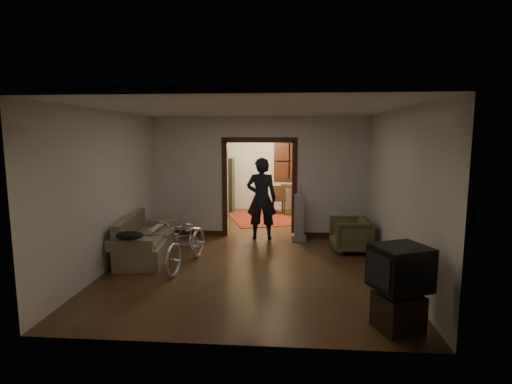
# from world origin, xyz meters

# --- Properties ---
(floor) EXTENTS (5.00, 8.50, 0.01)m
(floor) POSITION_xyz_m (0.00, 0.00, 0.00)
(floor) COLOR #342010
(floor) RESTS_ON ground
(ceiling) EXTENTS (5.00, 8.50, 0.01)m
(ceiling) POSITION_xyz_m (0.00, 0.00, 2.80)
(ceiling) COLOR white
(ceiling) RESTS_ON floor
(wall_back) EXTENTS (5.00, 0.02, 2.80)m
(wall_back) POSITION_xyz_m (0.00, 4.25, 1.40)
(wall_back) COLOR beige
(wall_back) RESTS_ON floor
(wall_left) EXTENTS (0.02, 8.50, 2.80)m
(wall_left) POSITION_xyz_m (-2.50, 0.00, 1.40)
(wall_left) COLOR beige
(wall_left) RESTS_ON floor
(wall_right) EXTENTS (0.02, 8.50, 2.80)m
(wall_right) POSITION_xyz_m (2.50, 0.00, 1.40)
(wall_right) COLOR beige
(wall_right) RESTS_ON floor
(partition_wall) EXTENTS (5.00, 0.14, 2.80)m
(partition_wall) POSITION_xyz_m (0.00, 0.75, 1.40)
(partition_wall) COLOR beige
(partition_wall) RESTS_ON floor
(door_casing) EXTENTS (1.74, 0.20, 2.32)m
(door_casing) POSITION_xyz_m (0.00, 0.75, 1.10)
(door_casing) COLOR #34170B
(door_casing) RESTS_ON floor
(far_window) EXTENTS (0.98, 0.06, 1.28)m
(far_window) POSITION_xyz_m (0.70, 4.21, 1.55)
(far_window) COLOR black
(far_window) RESTS_ON wall_back
(chandelier) EXTENTS (0.24, 0.24, 0.24)m
(chandelier) POSITION_xyz_m (0.00, 2.50, 2.35)
(chandelier) COLOR #FFE0A5
(chandelier) RESTS_ON ceiling
(light_switch) EXTENTS (0.08, 0.01, 0.12)m
(light_switch) POSITION_xyz_m (1.05, 0.68, 1.25)
(light_switch) COLOR silver
(light_switch) RESTS_ON partition_wall
(sofa) EXTENTS (1.00, 1.87, 0.82)m
(sofa) POSITION_xyz_m (-2.07, -1.13, 0.41)
(sofa) COLOR #696046
(sofa) RESTS_ON floor
(rolled_paper) EXTENTS (0.10, 0.76, 0.10)m
(rolled_paper) POSITION_xyz_m (-1.97, -0.83, 0.53)
(rolled_paper) COLOR beige
(rolled_paper) RESTS_ON sofa
(jacket) EXTENTS (0.48, 0.36, 0.14)m
(jacket) POSITION_xyz_m (-2.02, -2.04, 0.68)
(jacket) COLOR black
(jacket) RESTS_ON sofa
(bicycle) EXTENTS (0.84, 1.81, 0.92)m
(bicycle) POSITION_xyz_m (-1.15, -1.59, 0.46)
(bicycle) COLOR silver
(bicycle) RESTS_ON floor
(armchair) EXTENTS (0.82, 0.80, 0.70)m
(armchair) POSITION_xyz_m (1.95, -0.38, 0.35)
(armchair) COLOR #4F502D
(armchair) RESTS_ON floor
(tv_stand) EXTENTS (0.64, 0.61, 0.46)m
(tv_stand) POSITION_xyz_m (2.01, -3.72, 0.23)
(tv_stand) COLOR black
(tv_stand) RESTS_ON floor
(crt_tv) EXTENTS (0.78, 0.74, 0.53)m
(crt_tv) POSITION_xyz_m (2.01, -3.72, 0.79)
(crt_tv) COLOR black
(crt_tv) RESTS_ON tv_stand
(vacuum) EXTENTS (0.39, 0.35, 1.06)m
(vacuum) POSITION_xyz_m (0.92, 0.40, 0.53)
(vacuum) COLOR gray
(vacuum) RESTS_ON floor
(person) EXTENTS (0.68, 0.45, 1.87)m
(person) POSITION_xyz_m (0.06, 0.49, 0.94)
(person) COLOR black
(person) RESTS_ON floor
(oriental_rug) EXTENTS (2.24, 2.56, 0.02)m
(oriental_rug) POSITION_xyz_m (-0.08, 2.68, 0.01)
(oriental_rug) COLOR #61150F
(oriental_rug) RESTS_ON floor
(locker) EXTENTS (0.85, 0.49, 1.67)m
(locker) POSITION_xyz_m (-1.43, 3.75, 0.83)
(locker) COLOR #2A3620
(locker) RESTS_ON floor
(globe) EXTENTS (0.29, 0.29, 0.29)m
(globe) POSITION_xyz_m (-1.43, 3.75, 1.94)
(globe) COLOR #1E5972
(globe) RESTS_ON locker
(desk) EXTENTS (1.23, 0.90, 0.82)m
(desk) POSITION_xyz_m (1.00, 3.75, 0.41)
(desk) COLOR black
(desk) RESTS_ON floor
(desk_chair) EXTENTS (0.44, 0.44, 0.89)m
(desk_chair) POSITION_xyz_m (0.40, 3.39, 0.44)
(desk_chair) COLOR black
(desk_chair) RESTS_ON floor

